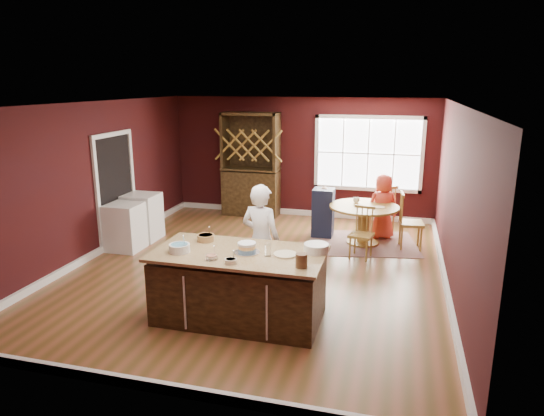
{
  "coord_description": "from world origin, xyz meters",
  "views": [
    {
      "loc": [
        2.17,
        -7.28,
        3.02
      ],
      "look_at": [
        0.23,
        0.03,
        1.05
      ],
      "focal_mm": 32.0,
      "sensor_mm": 36.0,
      "label": 1
    }
  ],
  "objects_px": {
    "layer_cake": "(247,248)",
    "hutch": "(251,165)",
    "dining_table": "(364,217)",
    "seated_woman": "(383,207)",
    "kitchen_island": "(239,287)",
    "toddler": "(328,196)",
    "chair_south": "(361,233)",
    "high_chair": "(323,212)",
    "baker": "(261,241)",
    "dryer": "(143,217)",
    "washer": "(125,227)",
    "chair_north": "(382,209)",
    "chair_east": "(411,221)"
  },
  "relations": [
    {
      "from": "chair_north",
      "to": "hutch",
      "type": "distance_m",
      "value": 3.17
    },
    {
      "from": "chair_south",
      "to": "chair_north",
      "type": "bearing_deg",
      "value": 90.91
    },
    {
      "from": "high_chair",
      "to": "kitchen_island",
      "type": "bearing_deg",
      "value": -98.14
    },
    {
      "from": "baker",
      "to": "dryer",
      "type": "relative_size",
      "value": 1.82
    },
    {
      "from": "chair_east",
      "to": "layer_cake",
      "type": "bearing_deg",
      "value": 142.95
    },
    {
      "from": "kitchen_island",
      "to": "dryer",
      "type": "xyz_separation_m",
      "value": [
        -2.91,
        2.67,
        0.02
      ]
    },
    {
      "from": "chair_north",
      "to": "toddler",
      "type": "bearing_deg",
      "value": -17.46
    },
    {
      "from": "kitchen_island",
      "to": "chair_south",
      "type": "bearing_deg",
      "value": 63.35
    },
    {
      "from": "baker",
      "to": "layer_cake",
      "type": "xyz_separation_m",
      "value": [
        0.04,
        -0.78,
        0.16
      ]
    },
    {
      "from": "chair_south",
      "to": "washer",
      "type": "xyz_separation_m",
      "value": [
        -4.25,
        -0.65,
        -0.03
      ]
    },
    {
      "from": "baker",
      "to": "kitchen_island",
      "type": "bearing_deg",
      "value": 97.82
    },
    {
      "from": "dining_table",
      "to": "chair_north",
      "type": "relative_size",
      "value": 1.28
    },
    {
      "from": "high_chair",
      "to": "dryer",
      "type": "distance_m",
      "value": 3.58
    },
    {
      "from": "baker",
      "to": "seated_woman",
      "type": "bearing_deg",
      "value": -103.85
    },
    {
      "from": "dining_table",
      "to": "seated_woman",
      "type": "height_order",
      "value": "seated_woman"
    },
    {
      "from": "chair_south",
      "to": "dining_table",
      "type": "bearing_deg",
      "value": 103.07
    },
    {
      "from": "toddler",
      "to": "high_chair",
      "type": "bearing_deg",
      "value": -135.35
    },
    {
      "from": "layer_cake",
      "to": "chair_south",
      "type": "xyz_separation_m",
      "value": [
        1.24,
        2.68,
        -0.52
      ]
    },
    {
      "from": "dining_table",
      "to": "seated_woman",
      "type": "relative_size",
      "value": 1.01
    },
    {
      "from": "dining_table",
      "to": "baker",
      "type": "relative_size",
      "value": 0.79
    },
    {
      "from": "layer_cake",
      "to": "chair_south",
      "type": "bearing_deg",
      "value": 65.24
    },
    {
      "from": "layer_cake",
      "to": "dryer",
      "type": "height_order",
      "value": "layer_cake"
    },
    {
      "from": "seated_woman",
      "to": "chair_east",
      "type": "bearing_deg",
      "value": 115.31
    },
    {
      "from": "chair_south",
      "to": "high_chair",
      "type": "bearing_deg",
      "value": 139.05
    },
    {
      "from": "high_chair",
      "to": "chair_south",
      "type": "bearing_deg",
      "value": -52.97
    },
    {
      "from": "layer_cake",
      "to": "hutch",
      "type": "bearing_deg",
      "value": 106.71
    },
    {
      "from": "chair_north",
      "to": "hutch",
      "type": "bearing_deg",
      "value": -51.88
    },
    {
      "from": "chair_north",
      "to": "layer_cake",
      "type": "bearing_deg",
      "value": 31.53
    },
    {
      "from": "seated_woman",
      "to": "high_chair",
      "type": "distance_m",
      "value": 1.17
    },
    {
      "from": "chair_south",
      "to": "hutch",
      "type": "height_order",
      "value": "hutch"
    },
    {
      "from": "chair_east",
      "to": "chair_south",
      "type": "bearing_deg",
      "value": 126.37
    },
    {
      "from": "layer_cake",
      "to": "seated_woman",
      "type": "bearing_deg",
      "value": 68.62
    },
    {
      "from": "layer_cake",
      "to": "washer",
      "type": "distance_m",
      "value": 3.67
    },
    {
      "from": "baker",
      "to": "dryer",
      "type": "bearing_deg",
      "value": -19.56
    },
    {
      "from": "chair_north",
      "to": "high_chair",
      "type": "xyz_separation_m",
      "value": [
        -1.14,
        -0.49,
        -0.01
      ]
    },
    {
      "from": "kitchen_island",
      "to": "seated_woman",
      "type": "distance_m",
      "value": 4.26
    },
    {
      "from": "baker",
      "to": "dryer",
      "type": "distance_m",
      "value": 3.54
    },
    {
      "from": "seated_woman",
      "to": "toddler",
      "type": "relative_size",
      "value": 4.98
    },
    {
      "from": "layer_cake",
      "to": "hutch",
      "type": "xyz_separation_m",
      "value": [
        -1.49,
        4.97,
        0.2
      ]
    },
    {
      "from": "chair_east",
      "to": "chair_south",
      "type": "distance_m",
      "value": 1.15
    },
    {
      "from": "layer_cake",
      "to": "high_chair",
      "type": "relative_size",
      "value": 0.32
    },
    {
      "from": "high_chair",
      "to": "washer",
      "type": "relative_size",
      "value": 1.17
    },
    {
      "from": "dining_table",
      "to": "chair_south",
      "type": "distance_m",
      "value": 0.82
    },
    {
      "from": "dining_table",
      "to": "seated_woman",
      "type": "bearing_deg",
      "value": 52.66
    },
    {
      "from": "high_chair",
      "to": "dining_table",
      "type": "bearing_deg",
      "value": -19.28
    },
    {
      "from": "kitchen_island",
      "to": "toddler",
      "type": "relative_size",
      "value": 8.43
    },
    {
      "from": "kitchen_island",
      "to": "layer_cake",
      "type": "height_order",
      "value": "layer_cake"
    },
    {
      "from": "high_chair",
      "to": "hutch",
      "type": "height_order",
      "value": "hutch"
    },
    {
      "from": "kitchen_island",
      "to": "baker",
      "type": "height_order",
      "value": "baker"
    },
    {
      "from": "layer_cake",
      "to": "chair_east",
      "type": "height_order",
      "value": "chair_east"
    }
  ]
}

